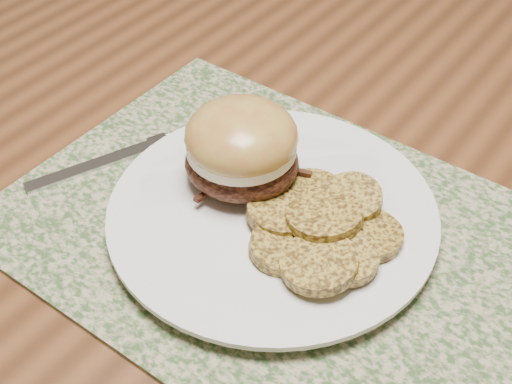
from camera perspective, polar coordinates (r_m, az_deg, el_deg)
placemat at (r=0.60m, az=1.68°, el=-3.23°), size 0.45×0.33×0.00m
dinner_plate at (r=0.60m, az=1.31°, el=-1.88°), size 0.26×0.26×0.02m
pork_sandwich at (r=0.60m, az=-1.17°, el=3.59°), size 0.12×0.12×0.07m
roasted_potatoes at (r=0.57m, az=5.39°, el=-2.83°), size 0.14×0.15×0.03m
fork at (r=0.68m, az=-11.07°, el=2.74°), size 0.08×0.16×0.00m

